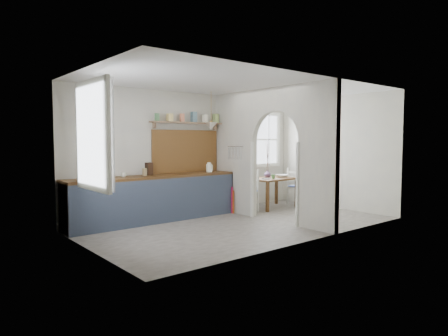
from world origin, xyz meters
TOP-DOWN VIEW (x-y plane):
  - floor at (0.00, 0.00)m, footprint 5.80×3.20m
  - ceiling at (0.00, 0.00)m, footprint 5.80×3.20m
  - walls at (0.00, 0.00)m, footprint 5.81×3.21m
  - partition at (0.70, 0.06)m, footprint 0.12×3.20m
  - kitchen_window at (-2.87, 0.00)m, footprint 0.10×1.16m
  - nook_window at (1.80, 1.56)m, footprint 1.76×0.10m
  - counter at (-1.13, 1.33)m, footprint 3.50×0.60m
  - sink at (-2.43, 1.30)m, footprint 0.40×0.40m
  - backsplash at (-0.20, 1.58)m, footprint 1.65×0.03m
  - shelf at (-0.20, 1.49)m, footprint 1.75×0.20m
  - pendant_lamp at (0.15, 1.15)m, footprint 0.26×0.26m
  - utensil_rail at (0.61, 0.90)m, footprint 0.02×0.50m
  - dining_table at (1.78, 0.93)m, footprint 1.15×0.78m
  - chair_left at (0.94, 0.94)m, footprint 0.48×0.48m
  - chair_right at (2.63, 0.85)m, footprint 0.43×0.43m
  - kettle at (0.17, 1.25)m, footprint 0.21×0.19m
  - mug_a at (-2.04, 1.28)m, footprint 0.13×0.13m
  - mug_b at (-1.75, 1.35)m, footprint 0.12×0.12m
  - knife_block at (-1.18, 1.42)m, footprint 0.13×0.17m
  - jar at (-1.32, 1.35)m, footprint 0.11×0.11m
  - towel_magenta at (0.58, 0.97)m, footprint 0.02×0.03m
  - towel_orange at (0.58, 0.93)m, footprint 0.02×0.03m
  - bowl at (2.07, 0.89)m, footprint 0.28×0.28m
  - table_cup at (1.64, 0.76)m, footprint 0.12×0.12m
  - plate at (1.49, 0.83)m, footprint 0.21×0.21m
  - vase at (1.81, 1.11)m, footprint 0.19×0.19m

SIDE VIEW (x-z plane):
  - floor at x=0.00m, z-range -0.01..0.01m
  - towel_orange at x=0.58m, z-range 0.00..0.50m
  - towel_magenta at x=0.58m, z-range -0.02..0.57m
  - dining_table at x=1.78m, z-range 0.00..0.70m
  - chair_right at x=2.63m, z-range 0.00..0.90m
  - counter at x=-1.13m, z-range 0.01..0.91m
  - chair_left at x=0.94m, z-range 0.00..0.94m
  - plate at x=1.49m, z-range 0.70..0.72m
  - bowl at x=2.07m, z-range 0.70..0.77m
  - table_cup at x=1.64m, z-range 0.70..0.80m
  - vase at x=1.81m, z-range 0.70..0.88m
  - sink at x=-2.43m, z-range 0.88..0.90m
  - mug_b at x=-1.75m, z-range 0.90..0.99m
  - mug_a at x=-2.04m, z-range 0.90..0.99m
  - jar at x=-1.32m, z-range 0.90..1.04m
  - kettle at x=0.17m, z-range 0.90..1.11m
  - knife_block at x=-1.18m, z-range 0.90..1.15m
  - walls at x=0.00m, z-range 0.00..2.60m
  - backsplash at x=-0.20m, z-range 0.90..1.80m
  - utensil_rail at x=0.61m, z-range 1.44..1.46m
  - partition at x=0.70m, z-range 0.15..2.75m
  - nook_window at x=1.80m, z-range 0.95..2.25m
  - kitchen_window at x=-2.87m, z-range 0.90..2.40m
  - pendant_lamp at x=0.15m, z-range 1.80..1.96m
  - shelf at x=-0.20m, z-range 1.89..2.10m
  - ceiling at x=0.00m, z-range 2.60..2.60m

